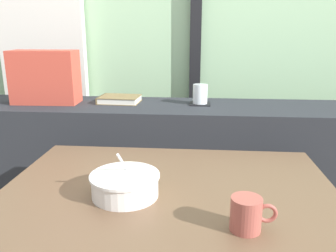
{
  "coord_description": "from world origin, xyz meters",
  "views": [
    {
      "loc": [
        0.06,
        -1.1,
        1.2
      ],
      "look_at": [
        -0.07,
        0.45,
        0.76
      ],
      "focal_mm": 36.89,
      "sensor_mm": 36.0,
      "label": 1
    }
  ],
  "objects_px": {
    "coaster_square": "(200,104)",
    "juice_glass": "(200,95)",
    "ceramic_mug": "(247,214)",
    "breakfast_table": "(169,221)",
    "closed_book": "(119,99)",
    "throw_pillow": "(45,77)",
    "soup_bowl": "(125,185)"
  },
  "relations": [
    {
      "from": "coaster_square",
      "to": "juice_glass",
      "type": "bearing_deg",
      "value": 82.87
    },
    {
      "from": "breakfast_table",
      "to": "juice_glass",
      "type": "height_order",
      "value": "juice_glass"
    },
    {
      "from": "juice_glass",
      "to": "soup_bowl",
      "type": "height_order",
      "value": "juice_glass"
    },
    {
      "from": "coaster_square",
      "to": "ceramic_mug",
      "type": "xyz_separation_m",
      "value": [
        0.11,
        -0.92,
        -0.07
      ]
    },
    {
      "from": "juice_glass",
      "to": "soup_bowl",
      "type": "distance_m",
      "value": 0.81
    },
    {
      "from": "coaster_square",
      "to": "juice_glass",
      "type": "distance_m",
      "value": 0.04
    },
    {
      "from": "breakfast_table",
      "to": "juice_glass",
      "type": "relative_size",
      "value": 10.91
    },
    {
      "from": "coaster_square",
      "to": "soup_bowl",
      "type": "distance_m",
      "value": 0.81
    },
    {
      "from": "closed_book",
      "to": "soup_bowl",
      "type": "distance_m",
      "value": 0.81
    },
    {
      "from": "juice_glass",
      "to": "soup_bowl",
      "type": "relative_size",
      "value": 0.46
    },
    {
      "from": "coaster_square",
      "to": "throw_pillow",
      "type": "height_order",
      "value": "throw_pillow"
    },
    {
      "from": "juice_glass",
      "to": "ceramic_mug",
      "type": "xyz_separation_m",
      "value": [
        0.11,
        -0.92,
        -0.12
      ]
    },
    {
      "from": "throw_pillow",
      "to": "ceramic_mug",
      "type": "xyz_separation_m",
      "value": [
        0.88,
        -0.89,
        -0.2
      ]
    },
    {
      "from": "closed_book",
      "to": "throw_pillow",
      "type": "distance_m",
      "value": 0.38
    },
    {
      "from": "soup_bowl",
      "to": "ceramic_mug",
      "type": "height_order",
      "value": "soup_bowl"
    },
    {
      "from": "ceramic_mug",
      "to": "throw_pillow",
      "type": "bearing_deg",
      "value": 134.58
    },
    {
      "from": "throw_pillow",
      "to": "soup_bowl",
      "type": "height_order",
      "value": "throw_pillow"
    },
    {
      "from": "breakfast_table",
      "to": "closed_book",
      "type": "relative_size",
      "value": 4.9
    },
    {
      "from": "ceramic_mug",
      "to": "closed_book",
      "type": "bearing_deg",
      "value": 119.05
    },
    {
      "from": "ceramic_mug",
      "to": "breakfast_table",
      "type": "bearing_deg",
      "value": 133.09
    },
    {
      "from": "breakfast_table",
      "to": "juice_glass",
      "type": "distance_m",
      "value": 0.76
    },
    {
      "from": "breakfast_table",
      "to": "throw_pillow",
      "type": "xyz_separation_m",
      "value": [
        -0.67,
        0.67,
        0.36
      ]
    },
    {
      "from": "soup_bowl",
      "to": "ceramic_mug",
      "type": "distance_m",
      "value": 0.36
    },
    {
      "from": "juice_glass",
      "to": "soup_bowl",
      "type": "xyz_separation_m",
      "value": [
        -0.22,
        -0.77,
        -0.13
      ]
    },
    {
      "from": "juice_glass",
      "to": "throw_pillow",
      "type": "bearing_deg",
      "value": -177.54
    },
    {
      "from": "closed_book",
      "to": "throw_pillow",
      "type": "xyz_separation_m",
      "value": [
        -0.36,
        -0.04,
        0.11
      ]
    },
    {
      "from": "breakfast_table",
      "to": "ceramic_mug",
      "type": "bearing_deg",
      "value": -46.91
    },
    {
      "from": "breakfast_table",
      "to": "ceramic_mug",
      "type": "distance_m",
      "value": 0.34
    },
    {
      "from": "juice_glass",
      "to": "closed_book",
      "type": "distance_m",
      "value": 0.41
    },
    {
      "from": "breakfast_table",
      "to": "throw_pillow",
      "type": "bearing_deg",
      "value": 135.05
    },
    {
      "from": "breakfast_table",
      "to": "coaster_square",
      "type": "relative_size",
      "value": 10.25
    },
    {
      "from": "breakfast_table",
      "to": "closed_book",
      "type": "distance_m",
      "value": 0.82
    }
  ]
}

